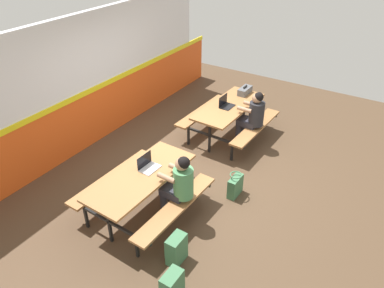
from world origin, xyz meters
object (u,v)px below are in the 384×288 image
(picnic_table_right, at_px, (229,112))
(laptop_dark, at_px, (226,104))
(picnic_table_left, at_px, (142,184))
(toolbox_grey, at_px, (245,91))
(laptop_silver, at_px, (148,166))
(backpack_dark, at_px, (176,249))
(tote_bag_bright, at_px, (235,186))
(student_further, at_px, (253,115))
(student_nearer, at_px, (179,183))
(satchel_spare, at_px, (172,287))

(picnic_table_right, height_order, laptop_dark, laptop_dark)
(picnic_table_left, relative_size, toolbox_grey, 4.67)
(laptop_silver, relative_size, toolbox_grey, 0.82)
(laptop_silver, height_order, laptop_dark, same)
(backpack_dark, bearing_deg, laptop_dark, 17.01)
(picnic_table_left, relative_size, tote_bag_bright, 4.34)
(student_further, xyz_separation_m, tote_bag_bright, (-1.59, -0.45, -0.51))
(laptop_dark, bearing_deg, picnic_table_right, -27.07)
(student_nearer, distance_m, backpack_dark, 0.95)
(student_nearer, height_order, laptop_dark, student_nearer)
(toolbox_grey, bearing_deg, picnic_table_left, 179.29)
(student_further, relative_size, laptop_silver, 3.70)
(picnic_table_left, xyz_separation_m, tote_bag_bright, (1.17, -1.03, -0.38))
(picnic_table_left, xyz_separation_m, laptop_silver, (0.20, 0.03, 0.21))
(laptop_dark, bearing_deg, laptop_silver, 179.70)
(picnic_table_left, height_order, picnic_table_right, same)
(laptop_dark, xyz_separation_m, toolbox_grey, (0.77, -0.06, 0.02))
(laptop_silver, xyz_separation_m, laptop_dark, (2.53, -0.01, 0.00))
(laptop_dark, bearing_deg, satchel_spare, -161.17)
(toolbox_grey, xyz_separation_m, satchel_spare, (-4.54, -1.23, -0.60))
(student_further, height_order, toolbox_grey, student_further)
(toolbox_grey, xyz_separation_m, tote_bag_bright, (-2.34, -0.99, -0.62))
(laptop_dark, bearing_deg, toolbox_grey, -4.53)
(backpack_dark, bearing_deg, satchel_spare, -150.65)
(picnic_table_left, height_order, laptop_silver, laptop_silver)
(student_nearer, height_order, satchel_spare, student_nearer)
(picnic_table_right, relative_size, laptop_dark, 5.71)
(picnic_table_left, xyz_separation_m, student_further, (2.76, -0.58, 0.13))
(toolbox_grey, bearing_deg, student_further, -144.46)
(student_nearer, xyz_separation_m, satchel_spare, (-1.22, -0.71, -0.49))
(laptop_dark, height_order, toolbox_grey, laptop_dark)
(toolbox_grey, distance_m, satchel_spare, 4.74)
(student_nearer, xyz_separation_m, backpack_dark, (-0.70, -0.42, -0.49))
(picnic_table_left, xyz_separation_m, toolbox_grey, (3.51, -0.04, 0.24))
(toolbox_grey, distance_m, backpack_dark, 4.18)
(backpack_dark, height_order, satchel_spare, same)
(laptop_dark, bearing_deg, backpack_dark, -162.99)
(laptop_silver, distance_m, backpack_dark, 1.37)
(picnic_table_left, bearing_deg, backpack_dark, -117.98)
(picnic_table_right, distance_m, laptop_silver, 2.62)
(student_further, xyz_separation_m, toolbox_grey, (0.75, 0.53, 0.10))
(picnic_table_left, distance_m, picnic_table_right, 2.82)
(picnic_table_left, relative_size, laptop_dark, 5.71)
(laptop_silver, height_order, backpack_dark, laptop_silver)
(picnic_table_left, bearing_deg, student_further, -11.81)
(student_further, xyz_separation_m, laptop_dark, (-0.02, 0.60, 0.08))
(picnic_table_left, bearing_deg, satchel_spare, -129.22)
(toolbox_grey, bearing_deg, satchel_spare, -164.90)
(backpack_dark, bearing_deg, laptop_silver, 54.33)
(tote_bag_bright, bearing_deg, student_further, 15.87)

